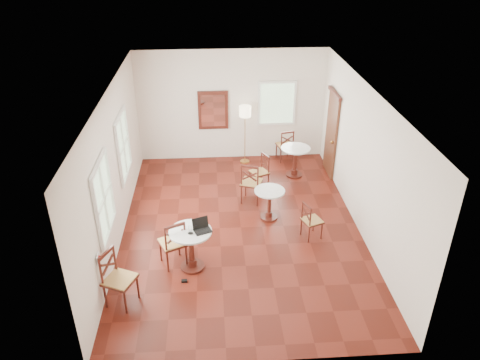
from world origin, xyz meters
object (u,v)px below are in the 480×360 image
at_px(floor_lamp, 245,115).
at_px(cafe_table_near, 191,245).
at_px(chair_near_a, 173,243).
at_px(chair_near_b, 118,279).
at_px(mouse, 190,233).
at_px(power_adapter, 184,281).
at_px(chair_back_b, 260,172).
at_px(cafe_table_mid, 269,201).
at_px(navy_mug, 196,227).
at_px(chair_mid_b, 311,220).
at_px(cafe_table_back, 295,158).
at_px(chair_mid_a, 251,182).
at_px(chair_back_a, 285,145).
at_px(water_glass, 190,229).
at_px(laptop, 202,227).

bearing_deg(floor_lamp, cafe_table_near, -106.90).
relative_size(chair_near_a, chair_near_b, 0.96).
relative_size(floor_lamp, mouse, 15.70).
bearing_deg(power_adapter, chair_back_b, 62.82).
xyz_separation_m(cafe_table_mid, chair_near_a, (-2.00, -1.47, 0.06)).
xyz_separation_m(floor_lamp, mouse, (-1.33, -4.50, -0.50)).
xyz_separation_m(cafe_table_near, mouse, (0.01, -0.10, 0.34)).
distance_m(cafe_table_mid, navy_mug, 2.22).
bearing_deg(mouse, chair_back_b, 86.01).
height_order(floor_lamp, navy_mug, floor_lamp).
xyz_separation_m(chair_back_b, navy_mug, (-1.50, -2.91, 0.45)).
height_order(floor_lamp, power_adapter, floor_lamp).
distance_m(cafe_table_near, chair_mid_b, 2.56).
relative_size(cafe_table_mid, cafe_table_back, 0.89).
bearing_deg(mouse, chair_mid_a, 84.81).
distance_m(cafe_table_near, mouse, 0.35).
height_order(cafe_table_near, chair_mid_b, cafe_table_near).
distance_m(chair_mid_a, navy_mug, 2.59).
relative_size(cafe_table_near, chair_back_a, 0.92).
bearing_deg(water_glass, cafe_table_back, 54.17).
height_order(chair_mid_b, navy_mug, navy_mug).
xyz_separation_m(chair_back_b, laptop, (-1.39, -2.96, 0.46)).
bearing_deg(chair_back_a, chair_mid_a, 49.94).
xyz_separation_m(laptop, mouse, (-0.20, -0.12, -0.03)).
xyz_separation_m(cafe_table_mid, chair_back_b, (-0.05, 1.39, -0.00)).
bearing_deg(chair_back_b, chair_mid_a, -48.98).
bearing_deg(navy_mug, chair_back_a, 61.81).
bearing_deg(cafe_table_back, laptop, -123.82).
bearing_deg(water_glass, chair_mid_a, 60.42).
xyz_separation_m(laptop, navy_mug, (-0.11, 0.05, -0.01)).
bearing_deg(chair_back_b, chair_near_b, -62.34).
xyz_separation_m(chair_mid_b, navy_mug, (-2.32, -0.75, 0.47)).
bearing_deg(navy_mug, chair_near_b, -144.54).
bearing_deg(navy_mug, laptop, -23.93).
relative_size(chair_back_a, navy_mug, 8.32).
height_order(cafe_table_near, chair_mid_a, chair_mid_a).
bearing_deg(laptop, floor_lamp, 54.63).
relative_size(cafe_table_back, navy_mug, 7.23).
distance_m(chair_near_b, chair_back_b, 4.74).
bearing_deg(cafe_table_back, water_glass, -125.83).
bearing_deg(cafe_table_near, chair_back_a, 61.22).
xyz_separation_m(chair_mid_a, power_adapter, (-1.46, -2.73, -0.48)).
bearing_deg(navy_mug, floor_lamp, 74.02).
relative_size(cafe_table_near, floor_lamp, 0.52).
height_order(cafe_table_mid, chair_back_a, chair_back_a).
distance_m(navy_mug, power_adapter, 1.01).
xyz_separation_m(cafe_table_near, chair_back_a, (2.44, 4.44, -0.07)).
height_order(cafe_table_back, water_glass, water_glass).
xyz_separation_m(chair_mid_b, power_adapter, (-2.56, -1.22, -0.38)).
height_order(chair_mid_b, chair_back_a, chair_back_a).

